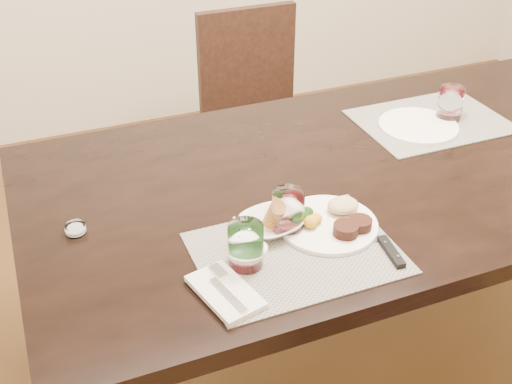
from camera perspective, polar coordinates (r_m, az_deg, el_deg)
name	(u,v)px	position (r m, az deg, el deg)	size (l,w,h in m)	color
ground_plane	(357,349)	(2.33, 8.94, -13.58)	(4.50, 4.50, 0.00)	#462D16
dining_table	(376,188)	(1.90, 10.65, 0.37)	(2.00, 1.00, 0.75)	black
chair_far	(256,109)	(2.71, 0.04, 7.40)	(0.42, 0.42, 0.90)	black
placemat_near	(296,253)	(1.49, 3.59, -5.42)	(0.46, 0.34, 0.00)	slate
placemat_far	(431,121)	(2.13, 15.27, 6.11)	(0.46, 0.34, 0.00)	slate
dinner_plate	(333,221)	(1.57, 6.83, -2.57)	(0.24, 0.24, 0.04)	white
napkin_fork	(225,291)	(1.38, -2.76, -8.82)	(0.14, 0.19, 0.02)	silver
steak_knife	(384,244)	(1.53, 11.32, -4.59)	(0.04, 0.26, 0.01)	silver
cracker_bowl	(271,223)	(1.55, 1.33, -2.81)	(0.16, 0.16, 0.06)	white
sauce_ramekin	(249,253)	(1.45, -0.58, -5.49)	(0.08, 0.13, 0.07)	white
wine_glass_near	(288,213)	(1.53, 2.86, -1.91)	(0.08, 0.08, 0.11)	white
far_plate	(418,126)	(2.07, 14.23, 5.73)	(0.25, 0.25, 0.01)	white
wine_glass_far	(450,105)	(2.14, 16.86, 7.41)	(0.08, 0.08, 0.11)	white
wine_glass_side	(246,248)	(1.43, -0.92, -5.03)	(0.08, 0.08, 0.11)	white
salt_cellar	(76,229)	(1.61, -15.74, -3.21)	(0.05, 0.05, 0.02)	white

